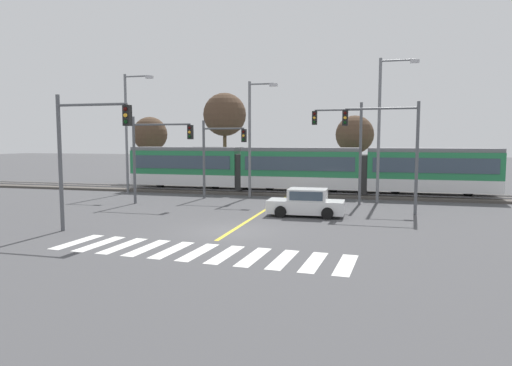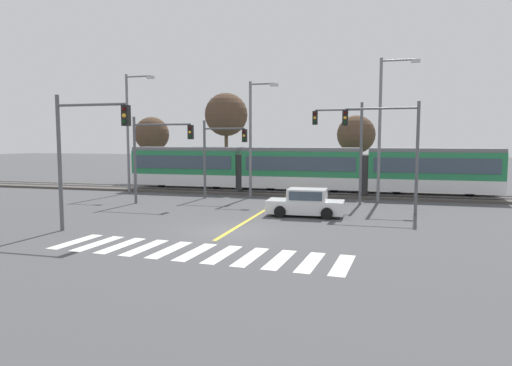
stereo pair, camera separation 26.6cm
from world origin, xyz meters
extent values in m
plane|color=#474749|center=(0.00, 0.00, 0.00)|extent=(200.00, 200.00, 0.00)
cube|color=#4C4742|center=(0.00, 15.15, 0.09)|extent=(120.00, 4.00, 0.18)
cube|color=#939399|center=(0.00, 14.43, 0.23)|extent=(120.00, 0.08, 0.10)
cube|color=#939399|center=(0.00, 15.87, 0.23)|extent=(120.00, 0.08, 0.10)
cube|color=silver|center=(-8.71, 15.15, 0.98)|extent=(9.00, 2.60, 0.90)
cube|color=#237A47|center=(-8.71, 15.15, 2.38)|extent=(9.00, 2.60, 1.90)
cube|color=#384756|center=(-8.71, 13.83, 2.43)|extent=(8.28, 0.04, 1.04)
cube|color=slate|center=(-8.71, 15.15, 3.47)|extent=(9.00, 2.39, 0.28)
cylinder|color=black|center=(-6.24, 15.15, 0.53)|extent=(0.70, 0.20, 0.70)
cylinder|color=black|center=(-11.19, 15.15, 0.53)|extent=(0.70, 0.20, 0.70)
cube|color=silver|center=(0.79, 15.15, 0.98)|extent=(9.00, 2.60, 0.90)
cube|color=#237A47|center=(0.79, 15.15, 2.38)|extent=(9.00, 2.60, 1.90)
cube|color=#384756|center=(0.79, 13.83, 2.43)|extent=(8.28, 0.04, 1.04)
cube|color=slate|center=(0.79, 15.15, 3.47)|extent=(9.00, 2.39, 0.28)
cylinder|color=black|center=(3.26, 15.15, 0.53)|extent=(0.70, 0.20, 0.70)
cylinder|color=black|center=(-1.69, 15.15, 0.53)|extent=(0.70, 0.20, 0.70)
cube|color=silver|center=(10.29, 15.15, 0.98)|extent=(9.00, 2.60, 0.90)
cube|color=#237A47|center=(10.29, 15.15, 2.38)|extent=(9.00, 2.60, 1.90)
cube|color=#384756|center=(10.29, 13.83, 2.43)|extent=(8.28, 0.04, 1.04)
cube|color=slate|center=(10.29, 15.15, 3.47)|extent=(9.00, 2.39, 0.28)
cylinder|color=black|center=(12.76, 15.15, 0.53)|extent=(0.70, 0.20, 0.70)
cylinder|color=black|center=(7.81, 15.15, 0.53)|extent=(0.70, 0.20, 0.70)
cube|color=#2D2D2D|center=(-3.96, 15.15, 1.68)|extent=(0.50, 2.34, 2.80)
cube|color=#2D2D2D|center=(5.54, 15.15, 1.68)|extent=(0.50, 2.34, 2.80)
cube|color=silver|center=(-5.49, -3.72, 0.00)|extent=(0.73, 2.83, 0.01)
cube|color=silver|center=(-4.39, -3.78, 0.00)|extent=(0.73, 2.83, 0.01)
cube|color=silver|center=(-3.29, -3.85, 0.00)|extent=(0.73, 2.83, 0.01)
cube|color=silver|center=(-2.20, -3.92, 0.00)|extent=(0.73, 2.83, 0.01)
cube|color=silver|center=(-1.10, -3.99, 0.00)|extent=(0.73, 2.83, 0.01)
cube|color=silver|center=(0.00, -4.06, 0.00)|extent=(0.73, 2.83, 0.01)
cube|color=silver|center=(1.10, -4.13, 0.00)|extent=(0.73, 2.83, 0.01)
cube|color=silver|center=(2.20, -4.20, 0.00)|extent=(0.73, 2.83, 0.01)
cube|color=silver|center=(3.29, -4.26, 0.00)|extent=(0.73, 2.83, 0.01)
cube|color=silver|center=(4.39, -4.33, 0.00)|extent=(0.73, 2.83, 0.01)
cube|color=silver|center=(5.49, -4.40, 0.00)|extent=(0.73, 2.83, 0.01)
cube|color=gold|center=(0.00, 5.55, 0.00)|extent=(0.20, 15.21, 0.01)
cube|color=silver|center=(2.67, 5.14, 0.52)|extent=(4.24, 1.81, 0.72)
cube|color=silver|center=(2.77, 5.14, 1.20)|extent=(2.14, 1.58, 0.64)
cube|color=#384756|center=(1.77, 5.12, 1.20)|extent=(0.14, 1.43, 0.52)
cube|color=#384756|center=(2.79, 4.36, 1.20)|extent=(1.79, 0.09, 0.48)
cylinder|color=black|center=(1.44, 4.26, 0.32)|extent=(0.65, 0.24, 0.64)
cylinder|color=black|center=(1.39, 5.96, 0.32)|extent=(0.65, 0.24, 0.64)
cylinder|color=black|center=(3.96, 4.32, 0.32)|extent=(0.65, 0.24, 0.64)
cylinder|color=black|center=(3.91, 6.02, 0.32)|extent=(0.65, 0.24, 0.64)
cylinder|color=#515459|center=(-5.55, 10.85, 2.79)|extent=(0.18, 0.18, 5.58)
cylinder|color=#515459|center=(-4.05, 10.85, 4.99)|extent=(3.00, 0.12, 0.12)
cube|color=black|center=(-2.55, 10.85, 4.49)|extent=(0.32, 0.28, 0.90)
sphere|color=#360605|center=(-2.55, 10.70, 4.76)|extent=(0.18, 0.18, 0.18)
sphere|color=#F7AA26|center=(-2.55, 10.70, 4.49)|extent=(0.18, 0.18, 0.18)
sphere|color=black|center=(-2.55, 10.70, 4.22)|extent=(0.18, 0.18, 0.18)
cylinder|color=#515459|center=(8.60, 7.27, 3.17)|extent=(0.18, 0.18, 6.34)
cylinder|color=#515459|center=(6.60, 7.27, 5.97)|extent=(4.00, 0.12, 0.12)
cube|color=black|center=(4.60, 7.27, 5.47)|extent=(0.32, 0.28, 0.90)
sphere|color=#360605|center=(4.60, 7.12, 5.74)|extent=(0.18, 0.18, 0.18)
sphere|color=#F7AA26|center=(4.60, 7.12, 5.47)|extent=(0.18, 0.18, 0.18)
sphere|color=black|center=(4.60, 7.12, 5.20)|extent=(0.18, 0.18, 0.18)
cylinder|color=#515459|center=(-9.01, 7.19, 2.86)|extent=(0.18, 0.18, 5.72)
cylinder|color=#515459|center=(-7.01, 7.19, 5.19)|extent=(4.00, 0.12, 0.12)
cube|color=black|center=(-5.01, 7.19, 4.69)|extent=(0.32, 0.28, 0.90)
sphere|color=#360605|center=(-5.01, 7.04, 4.96)|extent=(0.18, 0.18, 0.18)
sphere|color=#F7AA26|center=(-5.01, 7.04, 4.69)|extent=(0.18, 0.18, 0.18)
sphere|color=black|center=(-5.01, 7.04, 4.42)|extent=(0.18, 0.18, 0.18)
cylinder|color=#515459|center=(-7.61, -1.87, 3.12)|extent=(0.18, 0.18, 6.25)
cylinder|color=#515459|center=(-5.86, -1.87, 5.76)|extent=(3.50, 0.12, 0.12)
cube|color=black|center=(-4.11, -1.87, 5.26)|extent=(0.32, 0.28, 0.90)
sphere|color=#360605|center=(-4.11, -2.02, 5.53)|extent=(0.18, 0.18, 0.18)
sphere|color=#F7AA26|center=(-4.11, -2.02, 5.26)|extent=(0.18, 0.18, 0.18)
sphere|color=black|center=(-4.11, -2.02, 4.99)|extent=(0.18, 0.18, 0.18)
cylinder|color=#515459|center=(5.39, 10.58, 3.30)|extent=(0.18, 0.18, 6.60)
cylinder|color=#515459|center=(3.89, 10.58, 6.14)|extent=(3.00, 0.12, 0.12)
cube|color=black|center=(2.39, 10.58, 5.64)|extent=(0.32, 0.28, 0.90)
sphere|color=#360605|center=(2.39, 10.43, 5.91)|extent=(0.18, 0.18, 0.18)
sphere|color=#F7AA26|center=(2.39, 10.43, 5.64)|extent=(0.18, 0.18, 0.18)
sphere|color=black|center=(2.39, 10.43, 5.37)|extent=(0.18, 0.18, 0.18)
cylinder|color=slate|center=(-12.54, 12.27, 4.63)|extent=(0.20, 0.20, 9.25)
cylinder|color=slate|center=(-11.50, 12.27, 9.05)|extent=(2.09, 0.12, 0.12)
cube|color=#B2B2B7|center=(-10.46, 12.27, 8.95)|extent=(0.56, 0.28, 0.20)
cylinder|color=slate|center=(-2.52, 12.19, 4.18)|extent=(0.20, 0.20, 8.37)
cylinder|color=slate|center=(-1.63, 12.19, 8.17)|extent=(1.77, 0.12, 0.12)
cube|color=#B2B2B7|center=(-0.75, 12.19, 8.07)|extent=(0.56, 0.28, 0.20)
cylinder|color=slate|center=(6.52, 11.81, 4.77)|extent=(0.20, 0.20, 9.55)
cylinder|color=slate|center=(7.58, 11.81, 9.35)|extent=(2.13, 0.12, 0.12)
cube|color=#B2B2B7|center=(8.65, 11.81, 9.25)|extent=(0.56, 0.28, 0.20)
cylinder|color=brown|center=(-14.48, 19.80, 2.04)|extent=(0.32, 0.32, 4.08)
sphere|color=#4C3828|center=(-14.48, 19.80, 4.74)|extent=(3.27, 3.27, 3.27)
cylinder|color=brown|center=(-6.81, 19.27, 2.84)|extent=(0.32, 0.32, 5.68)
sphere|color=#4C3828|center=(-6.81, 19.27, 6.45)|extent=(3.84, 3.84, 3.84)
cylinder|color=brown|center=(4.61, 19.10, 2.01)|extent=(0.32, 0.32, 4.01)
sphere|color=#4C3828|center=(4.61, 19.10, 4.64)|extent=(3.15, 3.15, 3.15)
camera|label=1|loc=(6.40, -19.75, 4.22)|focal=32.00mm
camera|label=2|loc=(6.65, -19.68, 4.22)|focal=32.00mm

